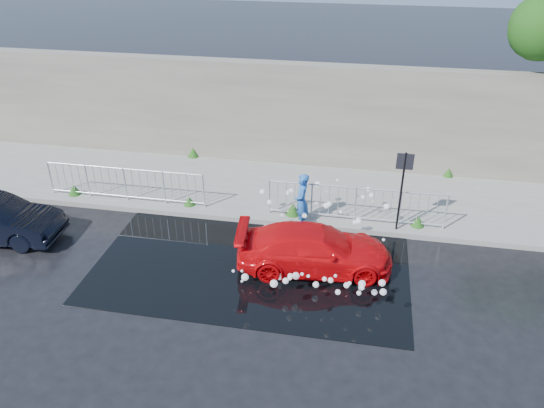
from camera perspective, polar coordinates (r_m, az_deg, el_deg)
The scene contains 12 objects.
ground at distance 13.26m, azimuth -5.16°, elevation -8.49°, with size 90.00×90.00×0.00m, color black.
pavement at distance 17.33m, azimuth -0.90°, elevation 1.67°, with size 30.00×4.00×0.15m, color slate.
curb at distance 15.62m, azimuth -2.33°, elevation -1.65°, with size 30.00×0.25×0.16m, color slate.
retaining_wall at distance 18.59m, azimuth 0.40°, elevation 9.76°, with size 30.00×0.60×3.50m, color #605B51.
puddle at distance 13.93m, azimuth -2.09°, elevation -6.25°, with size 8.00×5.00×0.01m, color black.
sign_post at distance 14.66m, azimuth 13.88°, elevation 2.59°, with size 0.45×0.06×2.50m.
railing_left at distance 16.84m, azimuth -15.52°, elevation 2.19°, with size 5.05×0.05×1.10m.
railing_right at distance 15.29m, azimuth 8.95°, elevation 0.09°, with size 5.05×0.05×1.10m.
weeds at distance 16.83m, azimuth -1.83°, elevation 1.68°, with size 12.17×3.93×0.36m.
water_spray at distance 13.67m, azimuth 5.18°, elevation -3.81°, with size 3.73×5.34×1.10m.
red_car at distance 13.45m, azimuth 4.60°, elevation -4.85°, with size 1.59×3.92×1.14m, color red.
person at distance 15.02m, azimuth 3.21°, elevation 0.29°, with size 0.61×0.40×1.67m, color blue.
Camera 1 is at (3.06, -10.07, 8.07)m, focal length 35.00 mm.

